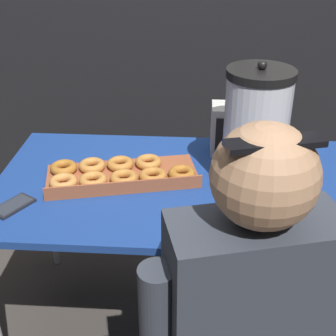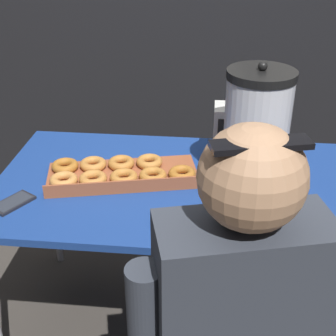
{
  "view_description": "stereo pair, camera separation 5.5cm",
  "coord_description": "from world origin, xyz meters",
  "px_view_note": "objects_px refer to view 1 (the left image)",
  "views": [
    {
      "loc": [
        0.02,
        -1.52,
        1.64
      ],
      "look_at": [
        -0.08,
        0.0,
        0.79
      ],
      "focal_mm": 50.0,
      "sensor_mm": 36.0,
      "label": 1
    },
    {
      "loc": [
        0.08,
        -1.51,
        1.64
      ],
      "look_at": [
        -0.08,
        0.0,
        0.79
      ],
      "focal_mm": 50.0,
      "sensor_mm": 36.0,
      "label": 2
    }
  ],
  "objects_px": {
    "donut_box": "(119,174)",
    "coffee_urn": "(256,130)",
    "cell_phone": "(13,206)",
    "space_heater": "(233,129)"
  },
  "relations": [
    {
      "from": "coffee_urn",
      "to": "cell_phone",
      "type": "xyz_separation_m",
      "value": [
        -0.84,
        -0.22,
        -0.22
      ]
    },
    {
      "from": "donut_box",
      "to": "coffee_urn",
      "type": "height_order",
      "value": "coffee_urn"
    },
    {
      "from": "donut_box",
      "to": "space_heater",
      "type": "distance_m",
      "value": 0.52
    },
    {
      "from": "cell_phone",
      "to": "space_heater",
      "type": "height_order",
      "value": "space_heater"
    },
    {
      "from": "donut_box",
      "to": "cell_phone",
      "type": "xyz_separation_m",
      "value": [
        -0.34,
        -0.22,
        -0.02
      ]
    },
    {
      "from": "cell_phone",
      "to": "coffee_urn",
      "type": "bearing_deg",
      "value": 45.59
    },
    {
      "from": "space_heater",
      "to": "cell_phone",
      "type": "bearing_deg",
      "value": -148.76
    },
    {
      "from": "coffee_urn",
      "to": "cell_phone",
      "type": "relative_size",
      "value": 2.88
    },
    {
      "from": "coffee_urn",
      "to": "space_heater",
      "type": "xyz_separation_m",
      "value": [
        -0.06,
        0.25,
        -0.12
      ]
    },
    {
      "from": "donut_box",
      "to": "coffee_urn",
      "type": "xyz_separation_m",
      "value": [
        0.5,
        0.0,
        0.2
      ]
    }
  ]
}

